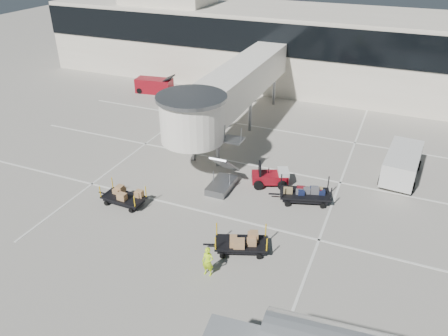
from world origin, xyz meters
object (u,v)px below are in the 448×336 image
at_px(box_cart_far, 124,198).
at_px(ground_worker, 208,262).
at_px(baggage_tug, 271,177).
at_px(suitcase_cart, 305,194).
at_px(belt_loader, 155,86).
at_px(box_cart_near, 239,243).
at_px(minivan, 403,162).

relative_size(box_cart_far, ground_worker, 2.02).
height_order(baggage_tug, suitcase_cart, baggage_tug).
relative_size(baggage_tug, suitcase_cart, 0.69).
xyz_separation_m(baggage_tug, suitcase_cart, (2.70, -1.14, -0.02)).
bearing_deg(suitcase_cart, belt_loader, 126.31).
distance_m(suitcase_cart, belt_loader, 24.97).
xyz_separation_m(box_cart_far, ground_worker, (7.72, -3.81, 0.33)).
relative_size(box_cart_near, minivan, 0.66).
distance_m(suitcase_cart, minivan, 8.12).
xyz_separation_m(box_cart_far, minivan, (16.20, 10.83, 0.68)).
relative_size(box_cart_near, belt_loader, 0.82).
xyz_separation_m(box_cart_near, box_cart_far, (-8.51, 1.45, -0.02)).
bearing_deg(belt_loader, suitcase_cart, -44.55).
xyz_separation_m(suitcase_cart, belt_loader, (-20.15, 14.75, 0.19)).
bearing_deg(minivan, belt_loader, 165.64).
distance_m(suitcase_cart, box_cart_near, 6.74).
xyz_separation_m(box_cart_near, belt_loader, (-18.02, 21.14, 0.22)).
relative_size(suitcase_cart, minivan, 0.74).
xyz_separation_m(suitcase_cart, box_cart_near, (-2.13, -6.39, -0.03)).
relative_size(box_cart_near, ground_worker, 2.11).
distance_m(ground_worker, belt_loader, 29.14).
bearing_deg(box_cart_far, ground_worker, -24.21).
bearing_deg(minivan, box_cart_far, -141.57).
bearing_deg(box_cart_near, ground_worker, -129.30).
bearing_deg(belt_loader, box_cart_far, -72.57).
bearing_deg(box_cart_near, baggage_tug, 73.42).
height_order(suitcase_cart, belt_loader, belt_loader).
relative_size(suitcase_cart, ground_worker, 2.38).
distance_m(suitcase_cart, box_cart_far, 11.73).
bearing_deg(minivan, ground_worker, -115.41).
distance_m(box_cart_near, box_cart_far, 8.63).
bearing_deg(baggage_tug, box_cart_far, -165.40).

